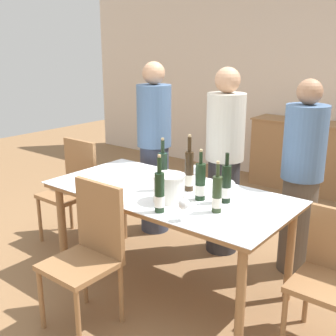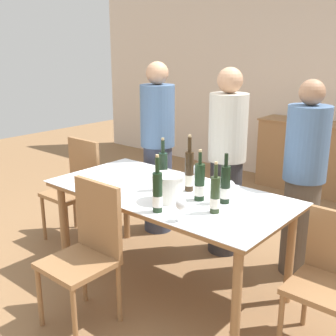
# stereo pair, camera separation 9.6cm
# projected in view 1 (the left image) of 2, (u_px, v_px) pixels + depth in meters

# --- Properties ---
(ground_plane) EXTENTS (12.00, 12.00, 0.00)m
(ground_plane) POSITION_uv_depth(u_px,v_px,m) (168.00, 282.00, 3.36)
(ground_plane) COLOR olive
(back_wall) EXTENTS (8.00, 0.10, 2.80)m
(back_wall) POSITION_uv_depth(u_px,v_px,m) (322.00, 79.00, 5.35)
(back_wall) COLOR beige
(back_wall) RESTS_ON ground_plane
(sideboard_cabinet) EXTENTS (1.35, 0.46, 0.90)m
(sideboard_cabinet) POSITION_uv_depth(u_px,v_px,m) (304.00, 156.00, 5.42)
(sideboard_cabinet) COLOR #996B42
(sideboard_cabinet) RESTS_ON ground_plane
(dining_table) EXTENTS (1.86, 0.92, 0.77)m
(dining_table) POSITION_uv_depth(u_px,v_px,m) (168.00, 200.00, 3.16)
(dining_table) COLOR #996B42
(dining_table) RESTS_ON ground_plane
(ice_bucket) EXTENTS (0.23, 0.23, 0.19)m
(ice_bucket) POSITION_uv_depth(u_px,v_px,m) (169.00, 187.00, 2.92)
(ice_bucket) COLOR white
(ice_bucket) RESTS_ON dining_table
(wine_bottle_0) EXTENTS (0.07, 0.07, 0.39)m
(wine_bottle_0) POSITION_uv_depth(u_px,v_px,m) (159.00, 193.00, 2.72)
(wine_bottle_0) COLOR black
(wine_bottle_0) RESTS_ON dining_table
(wine_bottle_1) EXTENTS (0.06, 0.06, 0.34)m
(wine_bottle_1) POSITION_uv_depth(u_px,v_px,m) (217.00, 195.00, 2.72)
(wine_bottle_1) COLOR #28381E
(wine_bottle_1) RESTS_ON dining_table
(wine_bottle_2) EXTENTS (0.07, 0.07, 0.43)m
(wine_bottle_2) POSITION_uv_depth(u_px,v_px,m) (189.00, 172.00, 3.12)
(wine_bottle_2) COLOR #332314
(wine_bottle_2) RESTS_ON dining_table
(wine_bottle_3) EXTENTS (0.07, 0.07, 0.37)m
(wine_bottle_3) POSITION_uv_depth(u_px,v_px,m) (200.00, 183.00, 2.93)
(wine_bottle_3) COLOR black
(wine_bottle_3) RESTS_ON dining_table
(wine_bottle_4) EXTENTS (0.07, 0.07, 0.40)m
(wine_bottle_4) POSITION_uv_depth(u_px,v_px,m) (163.00, 172.00, 3.14)
(wine_bottle_4) COLOR #1E3323
(wine_bottle_4) RESTS_ON dining_table
(wine_bottle_5) EXTENTS (0.07, 0.07, 0.35)m
(wine_bottle_5) POSITION_uv_depth(u_px,v_px,m) (226.00, 185.00, 2.89)
(wine_bottle_5) COLOR black
(wine_bottle_5) RESTS_ON dining_table
(wine_glass_0) EXTENTS (0.07, 0.07, 0.14)m
(wine_glass_0) POSITION_uv_depth(u_px,v_px,m) (195.00, 170.00, 3.32)
(wine_glass_0) COLOR white
(wine_glass_0) RESTS_ON dining_table
(wine_glass_1) EXTENTS (0.07, 0.07, 0.14)m
(wine_glass_1) POSITION_uv_depth(u_px,v_px,m) (184.00, 205.00, 2.59)
(wine_glass_1) COLOR white
(wine_glass_1) RESTS_ON dining_table
(wine_glass_2) EXTENTS (0.08, 0.08, 0.14)m
(wine_glass_2) POSITION_uv_depth(u_px,v_px,m) (230.00, 186.00, 2.97)
(wine_glass_2) COLOR white
(wine_glass_2) RESTS_ON dining_table
(chair_left_end) EXTENTS (0.42, 0.42, 0.96)m
(chair_left_end) POSITION_uv_depth(u_px,v_px,m) (73.00, 184.00, 4.00)
(chair_left_end) COLOR #996B42
(chair_left_end) RESTS_ON ground_plane
(chair_right_end) EXTENTS (0.42, 0.42, 0.86)m
(chair_right_end) POSITION_uv_depth(u_px,v_px,m) (334.00, 271.00, 2.55)
(chair_right_end) COLOR #996B42
(chair_right_end) RESTS_ON ground_plane
(chair_near_front) EXTENTS (0.42, 0.42, 0.96)m
(chair_near_front) POSITION_uv_depth(u_px,v_px,m) (89.00, 247.00, 2.76)
(chair_near_front) COLOR #996B42
(chair_near_front) RESTS_ON ground_plane
(person_host) EXTENTS (0.33, 0.33, 1.68)m
(person_host) POSITION_uv_depth(u_px,v_px,m) (154.00, 149.00, 4.10)
(person_host) COLOR #383F56
(person_host) RESTS_ON ground_plane
(person_guest_left) EXTENTS (0.33, 0.33, 1.65)m
(person_guest_left) POSITION_uv_depth(u_px,v_px,m) (224.00, 163.00, 3.67)
(person_guest_left) COLOR #2D2D33
(person_guest_left) RESTS_ON ground_plane
(person_guest_right) EXTENTS (0.33, 0.33, 1.58)m
(person_guest_right) POSITION_uv_depth(u_px,v_px,m) (302.00, 180.00, 3.34)
(person_guest_right) COLOR #51473D
(person_guest_right) RESTS_ON ground_plane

